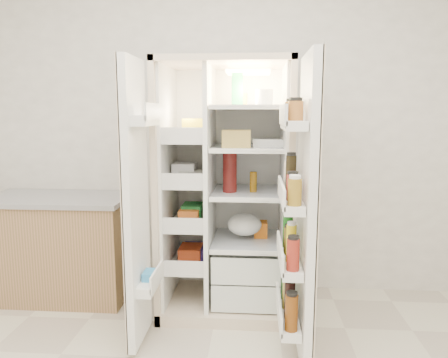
{
  "coord_description": "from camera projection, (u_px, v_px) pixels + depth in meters",
  "views": [
    {
      "loc": [
        0.27,
        -1.39,
        1.46
      ],
      "look_at": [
        0.07,
        1.25,
        1.03
      ],
      "focal_mm": 34.0,
      "sensor_mm": 36.0,
      "label": 1
    }
  ],
  "objects": [
    {
      "name": "wall_back",
      "position": [
        222.0,
        124.0,
        3.37
      ],
      "size": [
        4.0,
        0.02,
        2.7
      ],
      "primitive_type": "cube",
      "color": "white",
      "rests_on": "floor"
    },
    {
      "name": "refrigerator",
      "position": [
        228.0,
        208.0,
        3.12
      ],
      "size": [
        0.92,
        0.7,
        1.8
      ],
      "color": "beige",
      "rests_on": "floor"
    },
    {
      "name": "fridge_door",
      "position": [
        303.0,
        215.0,
        2.39
      ],
      "size": [
        0.17,
        0.58,
        1.72
      ],
      "color": "white",
      "rests_on": "floor"
    },
    {
      "name": "freezer_door",
      "position": [
        137.0,
        206.0,
        2.54
      ],
      "size": [
        0.15,
        0.4,
        1.72
      ],
      "color": "white",
      "rests_on": "floor"
    },
    {
      "name": "kitchen_counter",
      "position": [
        60.0,
        246.0,
        3.32
      ],
      "size": [
        1.11,
        0.59,
        0.8
      ],
      "color": "#A67653",
      "rests_on": "floor"
    }
  ]
}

